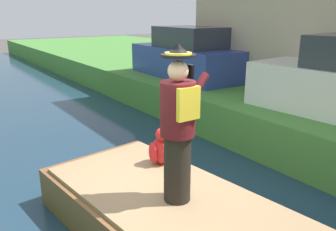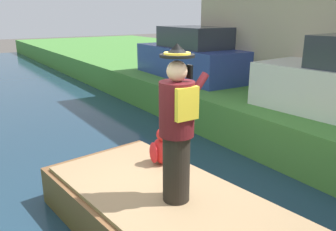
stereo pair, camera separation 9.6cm
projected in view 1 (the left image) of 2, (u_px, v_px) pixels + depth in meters
The scene contains 5 objects.
canal_water at pixel (160, 230), 4.62m from camera, with size 5.38×48.00×0.10m, color #1E384C.
boat at pixel (181, 224), 4.15m from camera, with size 2.25×4.37×0.61m.
person_pirate at pixel (178, 126), 3.85m from camera, with size 0.61×0.42×1.85m.
parrot_plush at pixel (161, 148), 5.03m from camera, with size 0.36×0.35×0.57m.
parked_car_blue at pixel (187, 56), 10.38m from camera, with size 1.87×4.07×1.50m.
Camera 1 is at (-2.19, -3.32, 2.86)m, focal length 36.48 mm.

